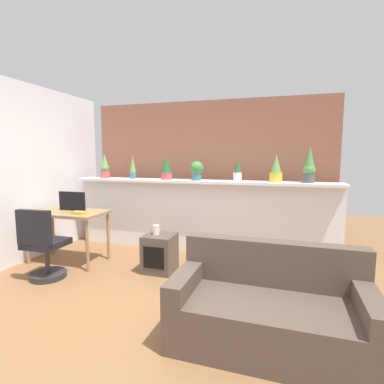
{
  "coord_description": "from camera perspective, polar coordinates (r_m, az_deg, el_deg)",
  "views": [
    {
      "loc": [
        1.24,
        -2.55,
        1.54
      ],
      "look_at": [
        0.06,
        1.38,
        1.04
      ],
      "focal_mm": 27.66,
      "sensor_mm": 36.0,
      "label": 1
    }
  ],
  "objects": [
    {
      "name": "potted_plant_0",
      "position": [
        5.42,
        -16.44,
        4.51
      ],
      "size": [
        0.17,
        0.17,
        0.42
      ],
      "color": "#B7474C",
      "rests_on": "plant_shelf"
    },
    {
      "name": "side_cube_shelf",
      "position": [
        4.07,
        -6.26,
        -11.62
      ],
      "size": [
        0.4,
        0.41,
        0.5
      ],
      "color": "#4C4238",
      "rests_on": "ground"
    },
    {
      "name": "potted_plant_2",
      "position": [
        4.87,
        -4.94,
        4.66
      ],
      "size": [
        0.19,
        0.19,
        0.39
      ],
      "color": "#B7474C",
      "rests_on": "plant_shelf"
    },
    {
      "name": "vase_on_shelf",
      "position": [
        4.0,
        -6.95,
        -7.25
      ],
      "size": [
        0.09,
        0.09,
        0.13
      ],
      "primitive_type": "cylinder",
      "color": "silver",
      "rests_on": "side_cube_shelf"
    },
    {
      "name": "potted_plant_3",
      "position": [
        4.67,
        0.92,
        4.34
      ],
      "size": [
        0.21,
        0.21,
        0.3
      ],
      "color": "#386B84",
      "rests_on": "plant_shelf"
    },
    {
      "name": "tv_monitor",
      "position": [
        4.66,
        -22.11,
        -1.64
      ],
      "size": [
        0.42,
        0.04,
        0.28
      ],
      "primitive_type": "cube",
      "color": "black",
      "rests_on": "desk"
    },
    {
      "name": "potted_plant_6",
      "position": [
        4.56,
        21.67,
        4.71
      ],
      "size": [
        0.17,
        0.17,
        0.53
      ],
      "color": "#4C4C51",
      "rests_on": "plant_shelf"
    },
    {
      "name": "potted_plant_5",
      "position": [
        4.55,
        15.91,
        4.2
      ],
      "size": [
        0.19,
        0.19,
        0.41
      ],
      "color": "gold",
      "rests_on": "plant_shelf"
    },
    {
      "name": "ground_plane",
      "position": [
        3.23,
        -8.73,
        -21.67
      ],
      "size": [
        12.0,
        12.0,
        0.0
      ],
      "primitive_type": "plane",
      "color": "brown"
    },
    {
      "name": "book_on_desk",
      "position": [
        4.36,
        -20.98,
        -3.74
      ],
      "size": [
        0.18,
        0.12,
        0.04
      ],
      "primitive_type": "cube",
      "color": "gold",
      "rests_on": "desk"
    },
    {
      "name": "couch",
      "position": [
        2.68,
        14.66,
        -21.26
      ],
      "size": [
        1.58,
        0.8,
        0.8
      ],
      "color": "brown",
      "rests_on": "ground"
    },
    {
      "name": "brick_wall_behind",
      "position": [
        5.31,
        3.17,
        3.78
      ],
      "size": [
        4.26,
        0.1,
        2.5
      ],
      "primitive_type": "cube",
      "color": "#935B47",
      "rests_on": "ground"
    },
    {
      "name": "plant_shelf",
      "position": [
        4.69,
        1.32,
        2.03
      ],
      "size": [
        4.26,
        0.38,
        0.04
      ],
      "primitive_type": "cube",
      "color": "white",
      "rests_on": "divider_wall"
    },
    {
      "name": "office_chair",
      "position": [
        4.17,
        -26.73,
        -9.86
      ],
      "size": [
        0.46,
        0.46,
        0.91
      ],
      "color": "#262628",
      "rests_on": "ground"
    },
    {
      "name": "potted_plant_4",
      "position": [
        4.56,
        8.77,
        4.02
      ],
      "size": [
        0.13,
        0.13,
        0.33
      ],
      "color": "silver",
      "rests_on": "plant_shelf"
    },
    {
      "name": "desk",
      "position": [
        4.65,
        -22.86,
        -4.47
      ],
      "size": [
        1.1,
        0.6,
        0.75
      ],
      "color": "#99754C",
      "rests_on": "ground"
    },
    {
      "name": "divider_wall",
      "position": [
        4.82,
        1.43,
        -4.82
      ],
      "size": [
        4.26,
        0.16,
        1.12
      ],
      "primitive_type": "cube",
      "color": "white",
      "rests_on": "ground"
    },
    {
      "name": "potted_plant_1",
      "position": [
        5.12,
        -11.34,
        4.71
      ],
      "size": [
        0.11,
        0.11,
        0.4
      ],
      "color": "#386B84",
      "rests_on": "plant_shelf"
    }
  ]
}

